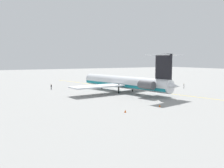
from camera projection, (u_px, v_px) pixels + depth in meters
name	position (u px, v px, depth m)	size (l,w,h in m)	color
ground	(155.00, 90.00, 79.78)	(381.44, 381.44, 0.00)	gray
main_jetliner	(126.00, 82.00, 72.60)	(39.49, 35.19, 11.58)	silver
ground_crew_near_nose	(51.00, 86.00, 79.73)	(0.34, 0.36, 1.82)	black
ground_crew_near_tail	(184.00, 85.00, 82.38)	(0.32, 0.36, 1.79)	black
ground_crew_portside	(130.00, 81.00, 99.96)	(0.28, 0.43, 1.77)	black
safety_cone_nose	(125.00, 111.00, 45.02)	(0.40, 0.40, 0.55)	#EA590F
safety_cone_wingtip	(121.00, 83.00, 100.31)	(0.40, 0.40, 0.55)	#EA590F
safety_cone_tail	(160.00, 106.00, 50.32)	(0.40, 0.40, 0.55)	#EA590F
taxiway_centreline	(143.00, 90.00, 77.55)	(108.01, 0.36, 0.01)	gold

